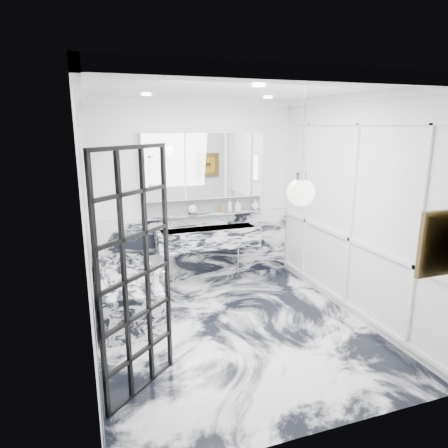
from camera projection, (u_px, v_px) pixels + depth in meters
name	position (u px, v px, depth m)	size (l,w,h in m)	color
floor	(234.00, 329.00, 4.87)	(3.60, 3.60, 0.00)	silver
ceiling	(235.00, 89.00, 4.19)	(3.60, 3.60, 0.00)	white
wall_back	(194.00, 193.00, 6.18)	(3.60, 3.60, 0.00)	white
wall_front	(322.00, 272.00, 2.88)	(3.60, 3.60, 0.00)	white
wall_left	(86.00, 230.00, 4.03)	(3.60, 3.60, 0.00)	white
wall_right	(353.00, 209.00, 5.04)	(3.60, 3.60, 0.00)	white
marble_clad_back	(195.00, 247.00, 6.37)	(3.18, 0.05, 1.05)	silver
marble_clad_left	(88.00, 235.00, 4.04)	(0.02, 3.56, 2.68)	silver
panel_molding	(351.00, 216.00, 5.06)	(0.03, 3.40, 2.30)	white
soap_bottle_a	(230.00, 205.00, 6.33)	(0.08, 0.08, 0.20)	#8C5919
soap_bottle_b	(237.00, 205.00, 6.37)	(0.08, 0.09, 0.19)	#4C4C51
soap_bottle_c	(255.00, 204.00, 6.47)	(0.13, 0.13, 0.17)	silver
face_pot	(192.00, 209.00, 6.14)	(0.14, 0.14, 0.14)	white
amber_bottle	(220.00, 209.00, 6.29)	(0.04, 0.04, 0.10)	#8C5919
flower_vase	(155.00, 281.00, 4.77)	(0.08, 0.08, 0.12)	silver
crittall_door	(136.00, 277.00, 3.52)	(0.88, 0.04, 2.25)	black
artwork	(446.00, 243.00, 3.28)	(0.46, 0.04, 0.46)	gold
pendant_light	(301.00, 193.00, 3.38)	(0.24, 0.24, 0.24)	white
trough_sink	(208.00, 238.00, 6.17)	(1.60, 0.45, 0.30)	silver
ledge	(205.00, 214.00, 6.24)	(1.90, 0.14, 0.04)	silver
subway_tile	(204.00, 205.00, 6.26)	(1.90, 0.03, 0.23)	white
mirror_cabinet	(204.00, 166.00, 6.06)	(1.90, 0.16, 1.00)	white
sconce_left	(151.00, 171.00, 5.72)	(0.07, 0.07, 0.40)	white
sconce_right	(256.00, 167.00, 6.24)	(0.07, 0.07, 0.40)	white
bathtub	(127.00, 293.00, 5.25)	(0.75, 1.65, 0.55)	silver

